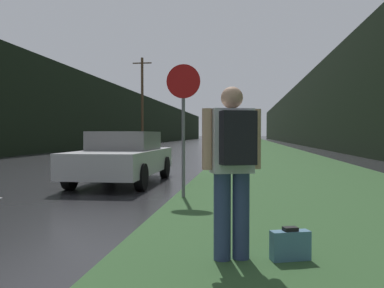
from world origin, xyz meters
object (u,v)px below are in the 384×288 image
(stop_sign, at_px, (183,115))
(car_passing_near, at_px, (123,157))
(hitchhiker_with_backpack, at_px, (233,162))
(suitcase, at_px, (290,246))

(stop_sign, distance_m, car_passing_near, 3.20)
(stop_sign, xyz_separation_m, car_passing_near, (-1.97, 2.32, -0.99))
(hitchhiker_with_backpack, relative_size, suitcase, 4.22)
(stop_sign, distance_m, hitchhiker_with_backpack, 4.27)
(hitchhiker_with_backpack, xyz_separation_m, car_passing_near, (-3.08, 6.39, -0.33))
(stop_sign, height_order, car_passing_near, stop_sign)
(suitcase, distance_m, car_passing_near, 7.32)
(hitchhiker_with_backpack, bearing_deg, car_passing_near, 97.45)
(stop_sign, relative_size, hitchhiker_with_backpack, 1.53)
(suitcase, relative_size, car_passing_near, 0.09)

